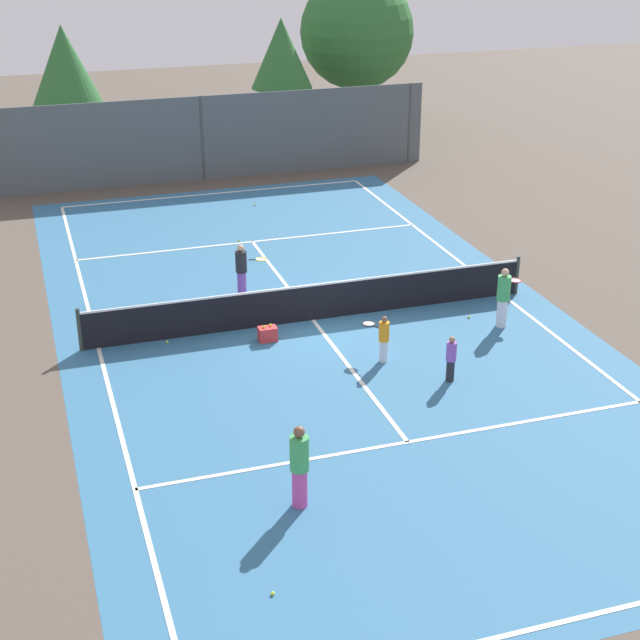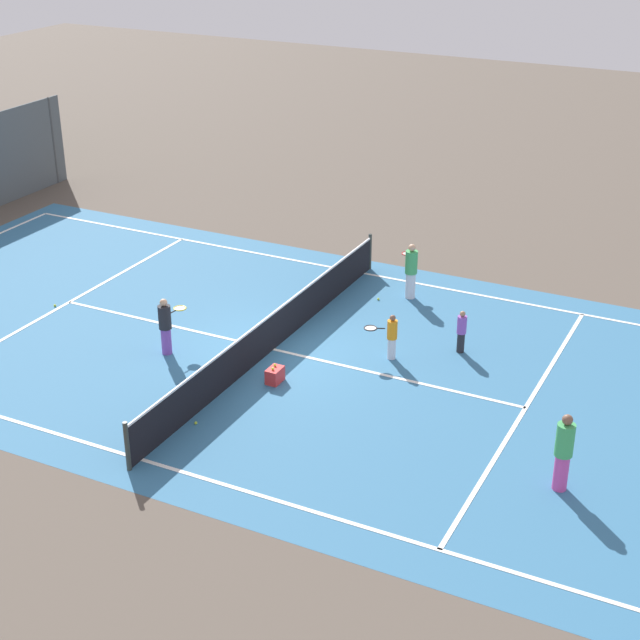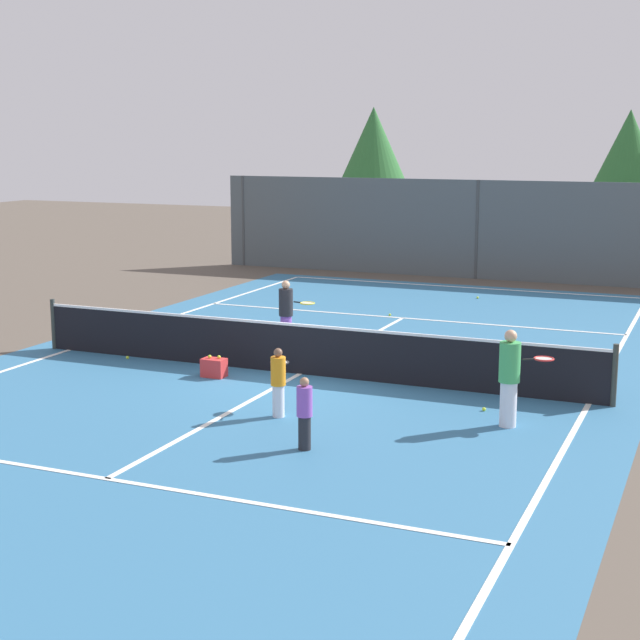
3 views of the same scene
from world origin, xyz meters
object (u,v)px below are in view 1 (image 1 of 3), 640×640
(player_0, at_px, (242,269))
(tennis_ball_5, at_px, (253,321))
(ball_crate, at_px, (268,334))
(tennis_ball_3, at_px, (167,342))
(tennis_ball_0, at_px, (239,241))
(player_4, at_px, (504,297))
(player_2, at_px, (383,338))
(tennis_ball_4, at_px, (255,205))
(player_1, at_px, (451,358))
(player_3, at_px, (299,466))
(tennis_ball_2, at_px, (273,593))
(tennis_ball_1, at_px, (469,317))

(player_0, distance_m, tennis_ball_5, 2.06)
(ball_crate, height_order, tennis_ball_3, ball_crate)
(tennis_ball_0, bearing_deg, tennis_ball_5, -100.29)
(player_0, xyz_separation_m, player_4, (5.82, -4.08, 0.06))
(player_2, xyz_separation_m, tennis_ball_4, (0.17, 12.90, -0.58))
(player_4, xyz_separation_m, tennis_ball_5, (-6.03, 2.17, -0.78))
(ball_crate, distance_m, tennis_ball_5, 1.18)
(player_4, bearing_deg, player_1, -137.21)
(player_3, relative_size, player_4, 1.04)
(player_1, distance_m, player_3, 5.92)
(player_0, height_order, ball_crate, player_0)
(player_2, distance_m, tennis_ball_2, 8.66)
(player_1, xyz_separation_m, player_2, (-1.10, 1.41, 0.04))
(player_4, height_order, tennis_ball_1, player_4)
(tennis_ball_2, relative_size, tennis_ball_4, 1.00)
(player_4, bearing_deg, tennis_ball_5, 160.21)
(player_4, distance_m, tennis_ball_2, 11.70)
(player_4, height_order, tennis_ball_5, player_4)
(player_0, height_order, tennis_ball_0, player_0)
(tennis_ball_5, bearing_deg, tennis_ball_2, -102.49)
(tennis_ball_5, bearing_deg, tennis_ball_3, -166.54)
(player_2, distance_m, ball_crate, 3.03)
(tennis_ball_0, bearing_deg, player_0, -102.04)
(player_1, bearing_deg, player_4, 42.79)
(tennis_ball_4, bearing_deg, player_4, -73.86)
(tennis_ball_1, xyz_separation_m, tennis_ball_3, (-7.77, 0.91, 0.00))
(tennis_ball_2, relative_size, tennis_ball_3, 1.00)
(player_2, height_order, tennis_ball_4, player_2)
(player_4, relative_size, ball_crate, 3.48)
(player_4, distance_m, tennis_ball_4, 12.48)
(player_1, bearing_deg, tennis_ball_1, 57.20)
(player_0, relative_size, tennis_ball_1, 22.19)
(player_3, bearing_deg, player_4, 39.66)
(tennis_ball_1, height_order, tennis_ball_3, same)
(player_1, bearing_deg, player_3, -142.17)
(player_3, bearing_deg, player_2, 54.70)
(tennis_ball_2, bearing_deg, player_4, 44.53)
(player_4, distance_m, tennis_ball_0, 9.76)
(player_4, bearing_deg, ball_crate, 170.44)
(player_0, xyz_separation_m, tennis_ball_3, (-2.52, -2.47, -0.73))
(player_0, relative_size, tennis_ball_5, 22.19)
(tennis_ball_1, distance_m, tennis_ball_5, 5.65)
(player_3, bearing_deg, tennis_ball_0, 80.88)
(player_4, bearing_deg, tennis_ball_4, 106.14)
(player_3, distance_m, tennis_ball_2, 2.61)
(player_1, relative_size, tennis_ball_1, 16.73)
(tennis_ball_1, bearing_deg, ball_crate, 176.89)
(ball_crate, bearing_deg, player_4, -9.56)
(player_3, distance_m, tennis_ball_5, 8.27)
(tennis_ball_2, distance_m, tennis_ball_3, 9.80)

